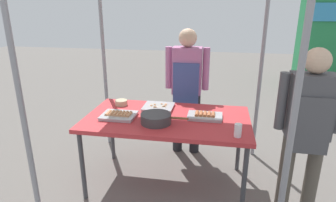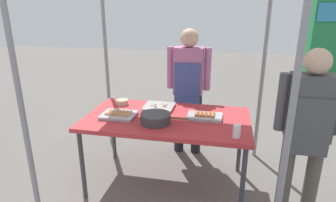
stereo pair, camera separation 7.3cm
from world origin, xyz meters
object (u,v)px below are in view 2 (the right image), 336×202
tray_grilled_sausages (119,115)px  tray_pork_links (205,116)px  cooking_wok (156,118)px  condiment_bowl (122,102)px  drink_cup_near_edge (237,131)px  vendor_woman (188,83)px  customer_nearby (307,124)px  stall_table (167,122)px  tray_meat_skewers (159,107)px  neighbor_stall_right (324,41)px

tray_grilled_sausages → tray_pork_links: (0.83, 0.13, 0.00)m
cooking_wok → condiment_bowl: bearing=138.6°
tray_pork_links → drink_cup_near_edge: size_ratio=2.94×
drink_cup_near_edge → vendor_woman: 1.20m
condiment_bowl → customer_nearby: customer_nearby is taller
tray_pork_links → vendor_woman: 0.75m
stall_table → cooking_wok: (-0.07, -0.16, 0.10)m
stall_table → condiment_bowl: bearing=154.7°
tray_meat_skewers → drink_cup_near_edge: (0.79, -0.55, 0.04)m
tray_meat_skewers → customer_nearby: 1.43m
stall_table → customer_nearby: (1.22, -0.22, 0.18)m
stall_table → tray_pork_links: size_ratio=4.79×
tray_grilled_sausages → drink_cup_near_edge: bearing=-12.0°
tray_meat_skewers → tray_pork_links: tray_pork_links is taller
condiment_bowl → tray_grilled_sausages: bearing=-75.1°
cooking_wok → vendor_woman: vendor_woman is taller
condiment_bowl → customer_nearby: size_ratio=0.09×
drink_cup_near_edge → condiment_bowl: bearing=154.1°
stall_table → tray_meat_skewers: bearing=120.8°
tray_pork_links → customer_nearby: size_ratio=0.22×
stall_table → drink_cup_near_edge: (0.66, -0.33, 0.11)m
condiment_bowl → vendor_woman: (0.67, 0.47, 0.13)m
tray_pork_links → neighbor_stall_right: size_ratio=0.16×
tray_meat_skewers → tray_pork_links: 0.53m
vendor_woman → customer_nearby: vendor_woman is taller
condiment_bowl → vendor_woman: 0.83m
tray_pork_links → drink_cup_near_edge: (0.29, -0.37, 0.04)m
tray_pork_links → cooking_wok: (-0.44, -0.21, 0.03)m
neighbor_stall_right → customer_nearby: bearing=-106.7°
drink_cup_near_edge → cooking_wok: bearing=167.5°
stall_table → drink_cup_near_edge: bearing=-26.4°
cooking_wok → tray_grilled_sausages: bearing=169.0°
tray_meat_skewers → neighbor_stall_right: bearing=56.5°
condiment_bowl → customer_nearby: (1.78, -0.49, 0.10)m
drink_cup_near_edge → customer_nearby: 0.57m
tray_meat_skewers → customer_nearby: bearing=-18.3°
stall_table → tray_grilled_sausages: bearing=-169.2°
tray_pork_links → vendor_woman: vendor_woman is taller
cooking_wok → customer_nearby: bearing=-2.6°
stall_table → customer_nearby: size_ratio=1.07×
tray_meat_skewers → vendor_woman: size_ratio=0.20×
tray_grilled_sausages → tray_pork_links: bearing=8.9°
tray_grilled_sausages → cooking_wok: bearing=-11.0°
tray_grilled_sausages → tray_meat_skewers: 0.46m
tray_grilled_sausages → customer_nearby: size_ratio=0.22×
stall_table → customer_nearby: bearing=-10.4°
tray_grilled_sausages → vendor_woman: 1.01m
tray_meat_skewers → condiment_bowl: bearing=174.7°
vendor_woman → neighbor_stall_right: size_ratio=0.75×
tray_meat_skewers → cooking_wok: bearing=-81.1°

